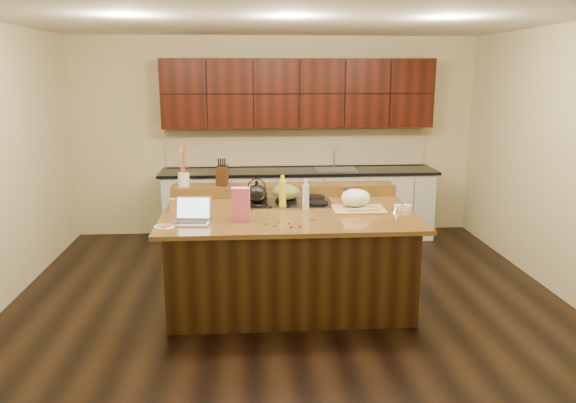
{
  "coord_description": "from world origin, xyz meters",
  "views": [
    {
      "loc": [
        -0.38,
        -5.24,
        2.23
      ],
      "look_at": [
        0.0,
        0.05,
        1.0
      ],
      "focal_mm": 35.0,
      "sensor_mm": 36.0,
      "label": 1
    }
  ],
  "objects": [
    {
      "name": "cooktop",
      "position": [
        0.0,
        0.3,
        0.94
      ],
      "size": [
        0.92,
        0.52,
        0.05
      ],
      "color": "gray",
      "rests_on": "island"
    },
    {
      "name": "room",
      "position": [
        0.0,
        0.0,
        1.35
      ],
      "size": [
        5.52,
        5.02,
        2.72
      ],
      "color": "black",
      "rests_on": "ground"
    },
    {
      "name": "back_counter",
      "position": [
        0.3,
        2.23,
        0.98
      ],
      "size": [
        3.7,
        0.66,
        2.4
      ],
      "color": "silver",
      "rests_on": "ground"
    },
    {
      "name": "gumdrop_8",
      "position": [
        0.06,
        -0.6,
        0.93
      ],
      "size": [
        0.02,
        0.02,
        0.02
      ],
      "primitive_type": "ellipsoid",
      "color": "red",
      "rests_on": "island"
    },
    {
      "name": "gumdrop_2",
      "position": [
        -0.16,
        -0.54,
        0.93
      ],
      "size": [
        0.02,
        0.02,
        0.02
      ],
      "primitive_type": "ellipsoid",
      "color": "red",
      "rests_on": "island"
    },
    {
      "name": "oil_bottle",
      "position": [
        -0.05,
        0.15,
        1.06
      ],
      "size": [
        0.07,
        0.07,
        0.27
      ],
      "primitive_type": "cylinder",
      "rotation": [
        0.0,
        0.0,
        -0.02
      ],
      "color": "yellow",
      "rests_on": "island"
    },
    {
      "name": "laptop",
      "position": [
        -0.88,
        -0.37,
        0.98
      ],
      "size": [
        0.35,
        0.29,
        0.22
      ],
      "rotation": [
        0.0,
        0.0,
        -0.11
      ],
      "color": "#B7B7BC",
      "rests_on": "island"
    },
    {
      "name": "kettle",
      "position": [
        -0.3,
        0.17,
        1.06
      ],
      "size": [
        0.21,
        0.21,
        0.18
      ],
      "primitive_type": "ellipsoid",
      "rotation": [
        0.0,
        0.0,
        -0.01
      ],
      "color": "black",
      "rests_on": "cooktop"
    },
    {
      "name": "island",
      "position": [
        0.0,
        0.0,
        0.46
      ],
      "size": [
        2.4,
        1.6,
        0.92
      ],
      "color": "black",
      "rests_on": "ground"
    },
    {
      "name": "gumdrop_6",
      "position": [
        0.05,
        -0.57,
        0.93
      ],
      "size": [
        0.02,
        0.02,
        0.02
      ],
      "primitive_type": "ellipsoid",
      "color": "red",
      "rests_on": "island"
    },
    {
      "name": "gumdrop_0",
      "position": [
        0.21,
        -0.39,
        0.93
      ],
      "size": [
        0.02,
        0.02,
        0.02
      ],
      "primitive_type": "ellipsoid",
      "color": "red",
      "rests_on": "island"
    },
    {
      "name": "vinegar_bottle",
      "position": [
        0.17,
        0.04,
        1.04
      ],
      "size": [
        0.07,
        0.07,
        0.25
      ],
      "primitive_type": "cylinder",
      "rotation": [
        0.0,
        0.0,
        -0.09
      ],
      "color": "silver",
      "rests_on": "island"
    },
    {
      "name": "knife_block",
      "position": [
        -0.66,
        0.7,
        1.15
      ],
      "size": [
        0.13,
        0.19,
        0.21
      ],
      "primitive_type": "cube",
      "rotation": [
        0.0,
        0.0,
        -0.14
      ],
      "color": "black",
      "rests_on": "back_ledge"
    },
    {
      "name": "gumdrop_1",
      "position": [
        -0.12,
        -0.44,
        0.93
      ],
      "size": [
        0.02,
        0.02,
        0.02
      ],
      "primitive_type": "ellipsoid",
      "color": "#198C26",
      "rests_on": "island"
    },
    {
      "name": "kitchen_timer",
      "position": [
        1.02,
        -0.15,
        0.96
      ],
      "size": [
        0.09,
        0.09,
        0.07
      ],
      "primitive_type": "cone",
      "rotation": [
        0.0,
        0.0,
        -0.13
      ],
      "color": "silver",
      "rests_on": "island"
    },
    {
      "name": "gumdrop_7",
      "position": [
        -0.16,
        -0.56,
        0.93
      ],
      "size": [
        0.02,
        0.02,
        0.02
      ],
      "primitive_type": "ellipsoid",
      "color": "#198C26",
      "rests_on": "island"
    },
    {
      "name": "green_bowl",
      "position": [
        0.0,
        0.3,
        1.04
      ],
      "size": [
        0.37,
        0.37,
        0.15
      ],
      "primitive_type": "ellipsoid",
      "rotation": [
        0.0,
        0.0,
        0.42
      ],
      "color": "#586D2B",
      "rests_on": "cooktop"
    },
    {
      "name": "pink_bag",
      "position": [
        -0.45,
        -0.35,
        1.07
      ],
      "size": [
        0.17,
        0.1,
        0.31
      ],
      "primitive_type": "cube",
      "rotation": [
        0.0,
        0.0,
        -0.07
      ],
      "color": "pink",
      "rests_on": "island"
    },
    {
      "name": "strainer_bowl",
      "position": [
        0.72,
        0.43,
        0.97
      ],
      "size": [
        0.29,
        0.29,
        0.09
      ],
      "primitive_type": "cylinder",
      "rotation": [
        0.0,
        0.0,
        -0.21
      ],
      "color": "#996B3F",
      "rests_on": "island"
    },
    {
      "name": "candy_plate",
      "position": [
        -1.11,
        -0.52,
        0.93
      ],
      "size": [
        0.23,
        0.23,
        0.01
      ],
      "primitive_type": "cylinder",
      "rotation": [
        0.0,
        0.0,
        -0.33
      ],
      "color": "white",
      "rests_on": "island"
    },
    {
      "name": "ramekin_a",
      "position": [
        1.15,
        -0.04,
        0.94
      ],
      "size": [
        0.11,
        0.11,
        0.04
      ],
      "primitive_type": "cylinder",
      "rotation": [
        0.0,
        0.0,
        0.06
      ],
      "color": "white",
      "rests_on": "island"
    },
    {
      "name": "gumdrop_3",
      "position": [
        -0.23,
        -0.49,
        0.93
      ],
      "size": [
        0.02,
        0.02,
        0.02
      ],
      "primitive_type": "ellipsoid",
      "color": "#198C26",
      "rests_on": "island"
    },
    {
      "name": "wooden_tray",
      "position": [
        0.67,
        0.01,
        1.01
      ],
      "size": [
        0.5,
        0.4,
        0.2
      ],
      "rotation": [
        0.0,
        0.0,
        -0.02
      ],
      "color": "tan",
      "rests_on": "island"
    },
    {
      "name": "utensil_crock",
      "position": [
        -1.07,
        0.7,
        1.11
      ],
      "size": [
        0.14,
        0.14,
        0.14
      ],
      "primitive_type": "cylinder",
      "rotation": [
        0.0,
        0.0,
        -0.21
      ],
      "color": "white",
      "rests_on": "back_ledge"
    },
    {
      "name": "gumdrop_9",
      "position": [
        0.17,
        -0.38,
        0.93
      ],
      "size": [
        0.02,
        0.02,
        0.02
      ],
      "primitive_type": "ellipsoid",
      "color": "#198C26",
      "rests_on": "island"
    },
    {
      "name": "back_ledge",
      "position": [
        0.0,
        0.7,
        0.98
      ],
      "size": [
        2.4,
        0.3,
        0.12
      ],
      "primitive_type": "cube",
      "color": "black",
      "rests_on": "island"
    },
    {
      "name": "gumdrop_5",
      "position": [
        -0.03,
        -0.48,
        0.93
      ],
      "size": [
        0.02,
        0.02,
        0.02
      ],
      "primitive_type": "ellipsoid",
      "color": "#198C26",
      "rests_on": "island"
    },
    {
      "name": "ramekin_c",
      "position": [
        0.72,
        -0.06,
        0.94
      ],
      "size": [
        0.13,
        0.13,
        0.04
      ],
      "primitive_type": "cylinder",
      "rotation": [
        0.0,
        0.0,
        -0.38
      ],
      "color": "white",
      "rests_on": "island"
    },
    {
      "name": "ramekin_b",
      "position": [
        1.08,
        -0.02,
        0.94
      ],
      "size": [
        0.12,
        0.12,
        0.04
      ],
      "primitive_type": "cylinder",
      "rotation": [
        0.0,
        0.0,
        0.29
      ],
      "color": "white",
      "rests_on": "island"
    },
    {
      "name": "package_box",
      "position": [
        -1.09,
        0.07,
        0.98
      ],
      "size": [
        0.09,
        0.07,
        0.12
      ],
      "primitive_type": "cube",
      "rotation": [
        0.0,
        0.0,
        0.1
      ],
      "color": "#CA9347",
      "rests_on": "island"
    },
    {
      "name": "gumdrop_4",
      "position": [
        -0.02,
        -0.61,
        0.93
      ],
      "size": [
        0.02,
        0.02,
        0.02
      ],
      "primitive_type": "ellipsoid",
      "color": "red",
      "rests_on": "island"
    }
  ]
}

